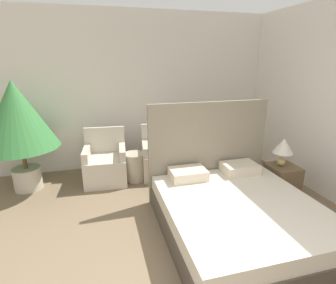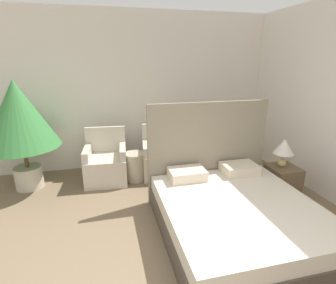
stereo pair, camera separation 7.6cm
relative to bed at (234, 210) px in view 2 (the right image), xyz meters
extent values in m
cube|color=silver|center=(-0.83, 2.53, 1.17)|extent=(10.00, 0.06, 2.90)
cube|color=#4C4238|center=(0.00, -0.11, -0.15)|extent=(1.77, 1.94, 0.26)
cube|color=beige|center=(0.00, -0.11, 0.08)|extent=(1.74, 1.90, 0.19)
cube|color=gray|center=(0.00, 0.89, 0.46)|extent=(1.81, 0.06, 1.48)
cube|color=beige|center=(-0.40, 0.64, 0.25)|extent=(0.50, 0.35, 0.14)
cube|color=beige|center=(0.40, 0.64, 0.25)|extent=(0.50, 0.35, 0.14)
cube|color=beige|center=(-1.49, 1.79, -0.05)|extent=(0.74, 0.71, 0.45)
cube|color=beige|center=(-1.46, 2.09, 0.40)|extent=(0.70, 0.11, 0.45)
cube|color=beige|center=(-1.78, 1.82, 0.26)|extent=(0.14, 0.60, 0.17)
cube|color=beige|center=(-1.19, 1.77, 0.26)|extent=(0.14, 0.60, 0.17)
cube|color=beige|center=(-0.49, 1.79, -0.05)|extent=(0.77, 0.74, 0.45)
cube|color=beige|center=(-0.45, 2.09, 0.40)|extent=(0.70, 0.14, 0.45)
cube|color=beige|center=(-0.78, 1.83, 0.26)|extent=(0.17, 0.60, 0.17)
cube|color=beige|center=(-0.19, 1.76, 0.26)|extent=(0.17, 0.60, 0.17)
cylinder|color=beige|center=(-2.74, 1.87, -0.10)|extent=(0.43, 0.43, 0.36)
cylinder|color=brown|center=(-2.74, 1.87, 0.26)|extent=(0.06, 0.06, 0.35)
cone|color=#387F3D|center=(-2.74, 1.87, 0.96)|extent=(1.15, 1.15, 1.05)
cube|color=brown|center=(1.14, 0.62, -0.04)|extent=(0.42, 0.43, 0.49)
sphere|color=tan|center=(1.11, 0.65, 0.27)|extent=(0.12, 0.12, 0.12)
cylinder|color=tan|center=(1.11, 0.65, 0.37)|extent=(0.02, 0.02, 0.08)
cone|color=silver|center=(1.11, 0.65, 0.53)|extent=(0.30, 0.30, 0.23)
cylinder|color=#B7AD93|center=(-0.99, 1.75, -0.04)|extent=(0.37, 0.37, 0.49)
camera|label=1|loc=(-1.52, -2.50, 1.77)|focal=28.00mm
camera|label=2|loc=(-1.45, -2.52, 1.77)|focal=28.00mm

